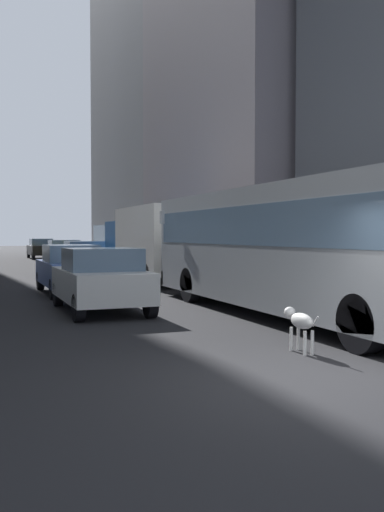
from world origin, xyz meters
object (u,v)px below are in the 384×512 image
car_white_van (101,280)px  car_black_suv (41,248)px  car_grey_wagon (84,257)px  car_blue_hatchback (70,269)px  car_yellow_taxi (64,253)px  transit_bus (289,242)px  box_truck (154,242)px  dalmatian_dog (300,321)px

car_white_van → car_black_suv: same height
car_grey_wagon → car_blue_hatchback: bearing=-103.3°
car_blue_hatchback → car_yellow_taxi: (2.40, 16.70, 0.00)m
transit_bus → car_black_suv: transit_bus is taller
box_truck → dalmatian_dog: (-2.00, -14.20, -1.15)m
dalmatian_dog → car_grey_wagon: bearing=88.9°
transit_bus → car_blue_hatchback: size_ratio=2.74×
car_yellow_taxi → car_white_van: bearing=-96.4°
transit_bus → car_blue_hatchback: bearing=119.3°
car_black_suv → car_blue_hatchback: bearing=-94.8°
car_blue_hatchback → dalmatian_dog: 10.97m
car_black_suv → car_white_van: bearing=-94.2°
car_grey_wagon → box_truck: box_truck is taller
car_grey_wagon → car_white_van: bearing=-99.2°
car_blue_hatchback → car_white_van: bearing=-90.0°
transit_bus → car_black_suv: (-1.60, 35.50, -0.95)m
dalmatian_dog → transit_bus: bearing=61.4°
transit_bus → car_grey_wagon: size_ratio=2.77×
transit_bus → car_white_van: bearing=148.6°
car_white_van → dalmatian_dog: bearing=-71.8°
transit_bus → car_blue_hatchback: 8.22m
car_yellow_taxi → dalmatian_dog: bearing=-90.8°
car_grey_wagon → transit_bus: bearing=-84.7°
car_black_suv → transit_bus: bearing=-87.4°
car_blue_hatchback → transit_bus: bearing=-60.7°
car_black_suv → car_yellow_taxi: size_ratio=1.12×
car_white_van → car_yellow_taxi: same height
car_white_van → car_black_suv: size_ratio=0.87×
car_grey_wagon → box_truck: size_ratio=0.56×
car_blue_hatchback → box_truck: box_truck is taller
dalmatian_dog → box_truck: bearing=82.0°
car_grey_wagon → car_yellow_taxi: 6.51m
transit_bus → car_black_suv: bearing=92.6°
car_white_van → car_blue_hatchback: bearing=90.0°
transit_bus → car_grey_wagon: (-1.60, 17.31, -0.95)m
car_blue_hatchback → car_white_van: same height
car_black_suv → car_yellow_taxi: bearing=-90.0°
transit_bus → box_truck: (0.00, 10.53, -0.11)m
car_blue_hatchback → car_white_van: (0.00, -4.68, 0.00)m
car_grey_wagon → car_yellow_taxi: size_ratio=1.03×
car_grey_wagon → box_truck: bearing=-76.7°
dalmatian_dog → car_white_van: bearing=108.2°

